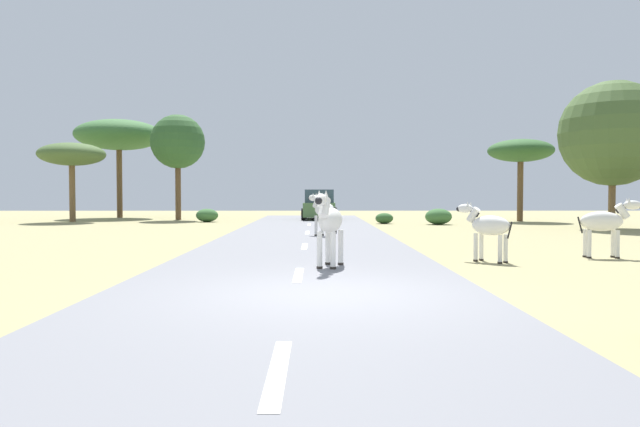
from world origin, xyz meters
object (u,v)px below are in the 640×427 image
tree_3 (613,134)px  bush_2 (384,218)px  tree_2 (72,155)px  zebra_3 (605,222)px  tree_4 (521,151)px  bush_1 (207,215)px  zebra_2 (488,226)px  bush_0 (438,217)px  tree_0 (178,142)px  zebra_0 (329,221)px  tree_1 (119,135)px  car_0 (320,206)px  zebra_1 (323,210)px

tree_3 → bush_2: bearing=155.6°
tree_2 → zebra_3: bearing=-42.3°
tree_4 → bush_1: tree_4 is taller
zebra_2 → bush_1: zebra_2 is taller
bush_0 → zebra_2: bearing=-97.8°
bush_2 → bush_1: bearing=168.4°
zebra_3 → tree_0: tree_0 is taller
zebra_3 → tree_3: tree_3 is taller
bush_1 → zebra_0: bearing=-73.1°
bush_2 → tree_2: bearing=172.7°
zebra_0 → tree_4: (11.20, 21.22, 2.92)m
zebra_0 → zebra_3: size_ratio=1.06×
tree_1 → bush_1: tree_1 is taller
bush_0 → car_0: bearing=139.9°
car_0 → tree_1: bearing=165.5°
zebra_0 → tree_3: bearing=-117.4°
zebra_3 → tree_1: size_ratio=0.25×
tree_4 → bush_0: size_ratio=3.44×
zebra_3 → bush_2: zebra_3 is taller
zebra_1 → bush_0: zebra_1 is taller
zebra_3 → bush_0: bearing=-172.5°
car_0 → tree_1: size_ratio=0.69×
zebra_1 → bush_0: 10.56m
tree_1 → tree_4: bearing=-12.1°
zebra_3 → bush_2: 16.83m
tree_1 → tree_3: bearing=-25.1°
tree_3 → tree_4: size_ratio=1.43×
zebra_2 → tree_4: bearing=26.5°
zebra_2 → bush_0: bearing=39.5°
tree_2 → tree_0: bearing=23.4°
zebra_2 → bush_2: size_ratio=1.49×
zebra_2 → tree_0: tree_0 is taller
tree_1 → bush_0: tree_1 is taller
tree_0 → bush_2: 13.25m
car_0 → tree_0: tree_0 is taller
zebra_1 → bush_2: zebra_1 is taller
zebra_0 → bush_0: (5.90, 17.76, -0.59)m
bush_2 → car_0: bearing=128.9°
zebra_0 → zebra_1: 9.02m
zebra_1 → bush_1: zebra_1 is taller
bush_2 → zebra_3: bearing=-78.0°
tree_4 → zebra_0: bearing=-117.8°
bush_0 → bush_2: bush_0 is taller
car_0 → tree_2: size_ratio=1.00×
tree_2 → tree_3: tree_3 is taller
bush_2 → zebra_2: bearing=-88.7°
car_0 → tree_4: (11.26, -1.56, 3.07)m
car_0 → bush_2: car_0 is taller
bush_0 → bush_1: size_ratio=1.11×
bush_1 → bush_2: bush_1 is taller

